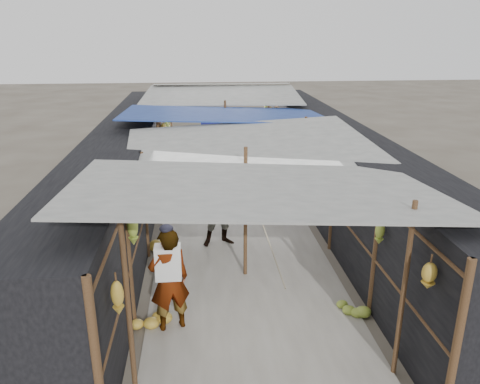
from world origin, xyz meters
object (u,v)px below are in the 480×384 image
object	(u,v)px
vendor_elderly	(169,280)
black_basin	(284,188)
crate_near	(261,209)
shopper_blue	(222,207)
vendor_seated	(274,194)

from	to	relation	value
vendor_elderly	black_basin	bearing A→B (deg)	-132.01
crate_near	shopper_blue	distance (m)	2.23
crate_near	shopper_blue	world-z (taller)	shopper_blue
black_basin	shopper_blue	bearing A→B (deg)	-119.64
black_basin	shopper_blue	world-z (taller)	shopper_blue
vendor_elderly	shopper_blue	size ratio (longest dim) A/B	0.96
vendor_seated	black_basin	bearing A→B (deg)	163.92
vendor_elderly	shopper_blue	bearing A→B (deg)	-125.63
shopper_blue	vendor_seated	bearing A→B (deg)	43.68
black_basin	shopper_blue	xyz separation A→B (m)	(-2.06, -3.62, 0.83)
black_basin	shopper_blue	distance (m)	4.25
vendor_seated	vendor_elderly	bearing A→B (deg)	-23.01
crate_near	shopper_blue	bearing A→B (deg)	-116.04
shopper_blue	crate_near	bearing A→B (deg)	48.09
crate_near	vendor_elderly	xyz separation A→B (m)	(-2.13, -4.83, 0.74)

